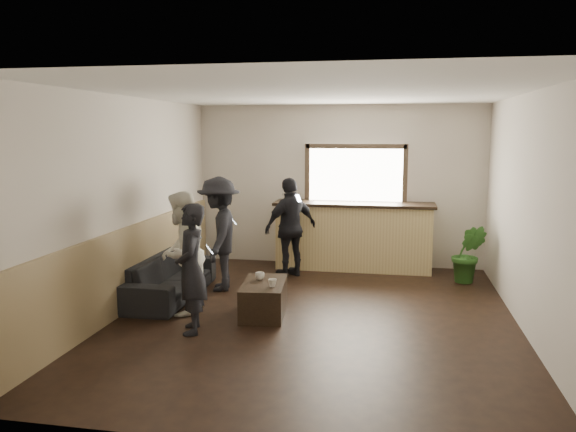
% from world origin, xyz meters
% --- Properties ---
extents(ground, '(5.00, 6.00, 0.01)m').
position_xyz_m(ground, '(0.00, 0.00, 0.00)').
color(ground, black).
extents(room_shell, '(5.01, 6.01, 2.80)m').
position_xyz_m(room_shell, '(-0.74, 0.00, 1.47)').
color(room_shell, silver).
rests_on(room_shell, ground).
extents(bar_counter, '(2.70, 0.68, 2.13)m').
position_xyz_m(bar_counter, '(0.30, 2.70, 0.64)').
color(bar_counter, tan).
rests_on(bar_counter, ground).
extents(sofa, '(0.80, 1.99, 0.58)m').
position_xyz_m(sofa, '(-2.15, 0.52, 0.29)').
color(sofa, black).
rests_on(sofa, ground).
extents(coffee_table, '(0.63, 1.01, 0.42)m').
position_xyz_m(coffee_table, '(-0.65, 0.02, 0.21)').
color(coffee_table, black).
rests_on(coffee_table, ground).
extents(cup_a, '(0.12, 0.12, 0.10)m').
position_xyz_m(cup_a, '(-0.73, 0.15, 0.47)').
color(cup_a, silver).
rests_on(cup_a, coffee_table).
extents(cup_b, '(0.12, 0.12, 0.10)m').
position_xyz_m(cup_b, '(-0.50, -0.16, 0.47)').
color(cup_b, silver).
rests_on(cup_b, coffee_table).
extents(potted_plant, '(0.56, 0.48, 0.92)m').
position_xyz_m(potted_plant, '(2.12, 2.10, 0.46)').
color(potted_plant, '#2D6623').
rests_on(potted_plant, ground).
extents(person_a, '(0.53, 0.64, 1.53)m').
position_xyz_m(person_a, '(-1.34, -0.76, 0.76)').
color(person_a, black).
rests_on(person_a, ground).
extents(person_b, '(0.67, 0.82, 1.59)m').
position_xyz_m(person_b, '(-1.70, -0.12, 0.80)').
color(person_b, silver).
rests_on(person_b, ground).
extents(person_c, '(0.82, 1.19, 1.69)m').
position_xyz_m(person_c, '(-1.56, 1.04, 0.84)').
color(person_c, black).
rests_on(person_c, ground).
extents(person_d, '(0.95, 0.94, 1.61)m').
position_xyz_m(person_d, '(-0.66, 1.99, 0.81)').
color(person_d, black).
rests_on(person_d, ground).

